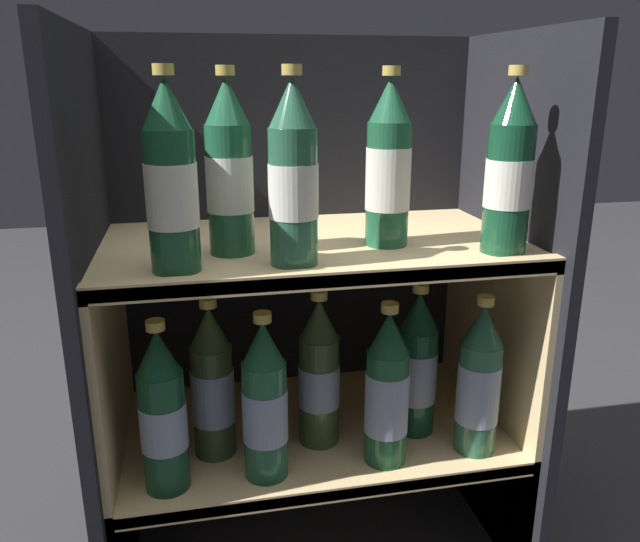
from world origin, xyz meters
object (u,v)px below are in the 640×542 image
Objects in this scene: bottle_lower_back_1 at (317,376)px; bottle_lower_front_3 at (479,383)px; bottle_lower_front_0 at (163,415)px; bottle_lower_front_1 at (265,405)px; bottle_upper_back_1 at (388,168)px; bottle_lower_front_2 at (387,393)px; bottle_upper_front_2 at (509,172)px; bottle_upper_back_0 at (229,172)px; bottle_upper_front_0 at (171,183)px; bottle_lower_back_0 at (213,386)px; bottle_upper_front_1 at (293,178)px; bottle_lower_back_2 at (417,367)px.

bottle_lower_front_3 is at bearing -17.09° from bottle_lower_back_1.
bottle_lower_front_0 is 1.00× the size of bottle_lower_front_1.
bottle_upper_back_1 is 0.40m from bottle_lower_front_1.
bottle_lower_front_1 and bottle_lower_front_3 have the same top height.
bottle_lower_front_3 is (0.14, -0.08, -0.34)m from bottle_upper_back_1.
bottle_lower_front_0 and bottle_lower_front_2 have the same top height.
bottle_lower_front_3 is at bearing -28.94° from bottle_upper_back_1.
bottle_upper_back_1 reaches higher than bottle_lower_front_3.
bottle_upper_front_2 reaches higher than bottle_lower_front_1.
bottle_upper_back_0 reaches higher than bottle_lower_front_0.
bottle_upper_front_0 is at bearing 180.00° from bottle_upper_front_2.
bottle_lower_back_0 is at bearing 170.10° from bottle_upper_front_2.
bottle_upper_front_2 is 1.00× the size of bottle_upper_back_1.
bottle_upper_back_1 is (0.16, 0.08, -0.00)m from bottle_upper_front_1.
bottle_lower_back_1 and bottle_lower_back_2 have the same top height.
bottle_lower_front_3 is at bearing -10.37° from bottle_lower_back_0.
bottle_lower_back_1 is at bearing 164.12° from bottle_upper_front_2.
bottle_lower_front_3 is at bearing -11.47° from bottle_upper_back_0.
bottle_lower_back_1 is (0.10, 0.08, 0.00)m from bottle_lower_front_1.
bottle_upper_back_1 is 0.36m from bottle_lower_back_1.
bottle_lower_front_2 is (0.31, 0.00, -0.34)m from bottle_upper_front_0.
bottle_lower_front_2 is 1.00× the size of bottle_lower_back_2.
bottle_upper_front_1 is at bearing -122.07° from bottle_lower_back_1.
bottle_upper_back_0 is at bearing 169.10° from bottle_upper_front_2.
bottle_upper_back_0 is at bearing 0.00° from bottle_lower_back_0.
bottle_lower_back_0 is at bearing 62.79° from bottle_upper_front_0.
bottle_upper_back_1 is 1.00× the size of bottle_lower_front_0.
bottle_upper_back_1 is 0.44m from bottle_lower_back_0.
bottle_lower_front_3 is at bearing 0.00° from bottle_lower_front_1.
bottle_upper_front_2 is 1.00× the size of bottle_lower_front_0.
bottle_upper_front_2 is (0.48, 0.00, 0.00)m from bottle_upper_front_0.
bottle_lower_front_0 is 1.00× the size of bottle_lower_back_2.
bottle_lower_front_3 is at bearing 0.00° from bottle_upper_front_1.
bottle_upper_front_0 is 0.41m from bottle_lower_back_1.
bottle_upper_front_0 and bottle_upper_back_1 have the same top height.
bottle_lower_back_0 is at bearing 147.80° from bottle_upper_front_1.
bottle_lower_back_1 is at bearing 20.13° from bottle_upper_front_0.
bottle_upper_front_1 is at bearing -0.00° from bottle_upper_front_0.
bottle_lower_front_2 is at bearing 180.00° from bottle_lower_front_3.
bottle_lower_front_3 is at bearing 0.00° from bottle_lower_front_0.
bottle_upper_back_1 is 0.50m from bottle_lower_front_0.
bottle_lower_front_0 is at bearing 180.00° from bottle_lower_front_1.
bottle_upper_front_0 is 1.00× the size of bottle_lower_back_0.
bottle_lower_front_3 is (0.15, -0.00, 0.00)m from bottle_lower_front_2.
bottle_upper_front_0 is 1.00× the size of bottle_lower_front_3.
bottle_lower_front_2 is (0.34, 0.00, -0.00)m from bottle_lower_front_0.
bottle_lower_back_2 is at bearing 15.98° from bottle_lower_front_1.
bottle_upper_back_0 is at bearing 180.00° from bottle_lower_back_1.
bottle_upper_front_1 and bottle_upper_front_2 have the same top height.
bottle_upper_front_1 is (0.16, -0.00, 0.00)m from bottle_upper_front_0.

